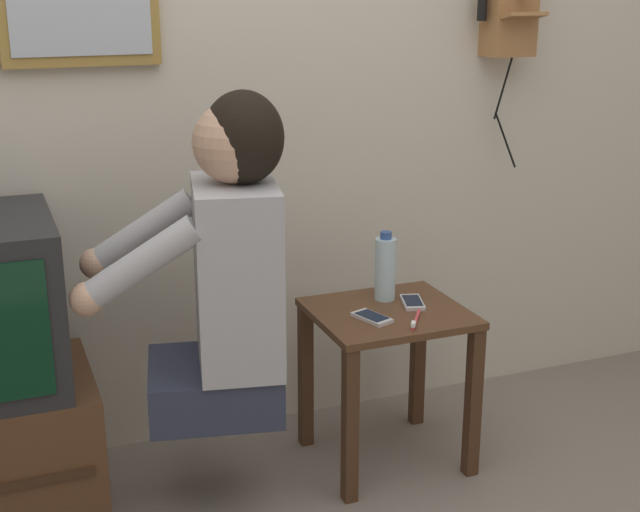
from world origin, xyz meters
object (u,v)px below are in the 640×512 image
(person, at_px, (226,263))
(water_bottle, at_px, (385,268))
(cell_phone_held, at_px, (372,317))
(toothbrush, at_px, (415,321))
(cell_phone_spare, at_px, (412,302))

(person, distance_m, water_bottle, 0.57)
(cell_phone_held, height_order, water_bottle, water_bottle)
(water_bottle, xyz_separation_m, toothbrush, (-0.00, -0.21, -0.09))
(cell_phone_spare, height_order, water_bottle, water_bottle)
(cell_phone_held, height_order, toothbrush, toothbrush)
(water_bottle, bearing_deg, toothbrush, -90.85)
(person, height_order, cell_phone_spare, person)
(person, relative_size, cell_phone_held, 6.52)
(cell_phone_held, bearing_deg, cell_phone_spare, 4.47)
(person, relative_size, cell_phone_spare, 6.54)
(cell_phone_held, xyz_separation_m, toothbrush, (0.11, -0.07, 0.00))
(person, relative_size, water_bottle, 4.09)
(person, xyz_separation_m, cell_phone_held, (0.43, -0.01, -0.22))
(water_bottle, bearing_deg, cell_phone_held, -127.39)
(cell_phone_held, relative_size, water_bottle, 0.63)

